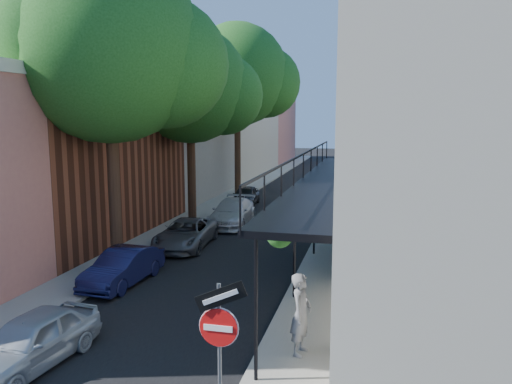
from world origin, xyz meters
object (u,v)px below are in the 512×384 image
Objects in this scene: parked_car_e at (246,196)px; parked_car_b at (123,267)px; oak_near at (123,53)px; oak_far at (244,77)px; parked_car_c at (186,234)px; pedestrian at (301,314)px; parked_car_a at (31,341)px; sign_post at (219,334)px; parked_car_d at (232,212)px; oak_mid at (198,88)px.

parked_car_b is at bearing -96.07° from parked_car_e.
oak_far is (0.01, 17.01, 0.38)m from oak_near.
parked_car_c is (1.09, -14.14, -7.66)m from oak_far.
pedestrian is (6.34, -19.06, 0.47)m from parked_car_e.
parked_car_a is at bearing -79.14° from parked_car_b.
sign_post is at bearing -69.93° from parked_car_c.
pedestrian is (7.40, -22.87, -7.17)m from oak_far.
parked_car_d reaches higher than parked_car_a.
sign_post is 1.54× the size of pedestrian.
sign_post is at bearing -69.14° from oak_mid.
oak_mid is 0.86× the size of oak_far.
parked_car_b is 15.31m from parked_car_e.
sign_post reaches higher than parked_car_a.
parked_car_b is at bearing 128.46° from sign_post.
parked_car_b is 1.00× the size of parked_car_e.
oak_far reaches higher than sign_post.
oak_near is 5.89× the size of pedestrian.
oak_far is 25.90m from parked_car_a.
oak_near is 3.14× the size of parked_car_b.
oak_mid is (-6.58, 17.26, 5.02)m from sign_post.
parked_car_a is 0.79× the size of parked_car_d.
oak_mid is at bearing 38.19° from pedestrian.
sign_post is 0.83× the size of parked_car_a.
parked_car_b is at bearing -98.58° from parked_car_d.
parked_car_c is 1.18× the size of parked_car_e.
oak_mid reaches higher than parked_car_c.
oak_near is (-6.53, 9.29, 5.84)m from sign_post.
parked_car_e is (1.06, -3.81, -7.64)m from oak_far.
parked_car_a is at bearing -84.19° from oak_mid.
pedestrian is (6.30, -8.73, 0.50)m from parked_car_c.
oak_far is at bearing 89.59° from oak_mid.
parked_car_d reaches higher than parked_car_e.
parked_car_e is 20.09m from pedestrian.
oak_mid is (-0.05, 7.97, -0.82)m from oak_near.
oak_far reaches higher than parked_car_c.
sign_post is at bearing -48.04° from parked_car_b.
parked_car_c is at bearing 114.03° from sign_post.
pedestrian reaches higher than parked_car_c.
parked_car_c is 10.78m from pedestrian.
oak_far is 20.61m from parked_car_b.
parked_car_e is at bearing 86.26° from parked_car_c.
oak_near is at bearing -99.77° from parked_car_e.
parked_car_a is 15.29m from parked_car_d.
sign_post is 19.14m from oak_mid.
sign_post is 12.77m from oak_near.
pedestrian is at bearing 23.27° from parked_car_a.
parked_car_c is at bearing -85.57° from oak_far.
parked_car_d is at bearing -87.50° from parked_car_e.
oak_near is 2.67× the size of parked_car_c.
sign_post is at bearing -11.82° from parked_car_a.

